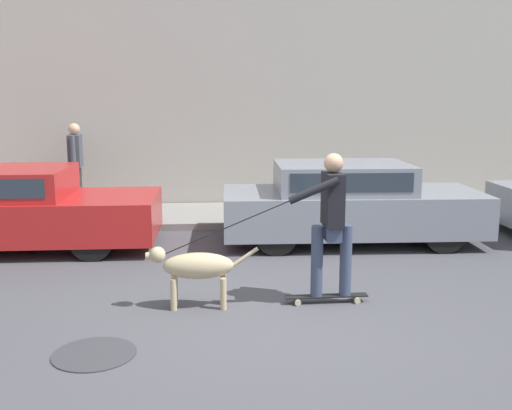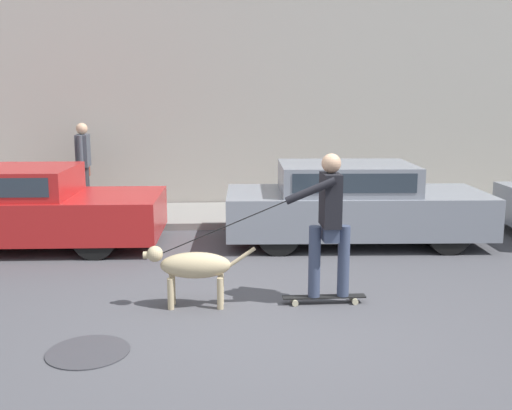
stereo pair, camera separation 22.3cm
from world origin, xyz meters
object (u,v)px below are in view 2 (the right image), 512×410
(parked_car_1, at_px, (353,204))
(dog, at_px, (193,267))
(skateboarder, at_px, (329,219))
(pedestrian_with_bag, at_px, (84,162))
(parked_car_0, at_px, (9,208))

(parked_car_1, bearing_deg, dog, -128.64)
(skateboarder, xyz_separation_m, pedestrian_with_bag, (-3.86, 5.16, 0.07))
(pedestrian_with_bag, bearing_deg, dog, -68.85)
(parked_car_1, height_order, skateboarder, skateboarder)
(dog, xyz_separation_m, pedestrian_with_bag, (-2.35, 5.19, 0.58))
(parked_car_0, bearing_deg, pedestrian_with_bag, 76.67)
(parked_car_1, relative_size, skateboarder, 1.73)
(parked_car_0, xyz_separation_m, parked_car_1, (5.32, 0.00, 0.01))
(pedestrian_with_bag, bearing_deg, parked_car_1, -30.19)
(parked_car_1, xyz_separation_m, dog, (-2.37, -2.79, -0.16))
(parked_car_0, relative_size, skateboarder, 1.93)
(dog, relative_size, pedestrian_with_bag, 0.74)
(parked_car_1, distance_m, skateboarder, 2.91)
(dog, height_order, skateboarder, skateboarder)
(parked_car_0, relative_size, parked_car_1, 1.11)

